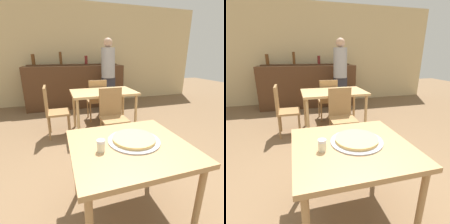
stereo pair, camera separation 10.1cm
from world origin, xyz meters
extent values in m
plane|color=brown|center=(0.00, 0.00, 0.00)|extent=(16.00, 16.00, 0.00)
cube|color=#D1B784|center=(0.00, 4.23, 1.40)|extent=(8.00, 0.05, 2.80)
cube|color=#A87F51|center=(0.00, 0.00, 0.71)|extent=(0.95, 0.87, 0.04)
cylinder|color=#A87F51|center=(0.41, -0.38, 0.34)|extent=(0.05, 0.05, 0.69)
cylinder|color=#A87F51|center=(-0.41, 0.38, 0.34)|extent=(0.05, 0.05, 0.69)
cylinder|color=#A87F51|center=(0.41, 0.38, 0.34)|extent=(0.05, 0.05, 0.69)
cube|color=tan|center=(0.30, 1.93, 0.75)|extent=(1.17, 0.76, 0.04)
cylinder|color=tan|center=(-0.22, 1.61, 0.37)|extent=(0.05, 0.05, 0.73)
cylinder|color=tan|center=(0.83, 1.61, 0.37)|extent=(0.05, 0.05, 0.73)
cylinder|color=tan|center=(-0.22, 2.25, 0.37)|extent=(0.05, 0.05, 0.73)
cylinder|color=tan|center=(0.83, 2.25, 0.37)|extent=(0.05, 0.05, 0.73)
cube|color=#4C2D19|center=(0.00, 3.73, 0.57)|extent=(2.60, 0.56, 1.13)
cube|color=#4C2D19|center=(0.00, 3.87, 1.15)|extent=(2.39, 0.24, 0.03)
cylinder|color=#5B3314|center=(-1.02, 3.87, 1.29)|extent=(0.09, 0.09, 0.26)
cylinder|color=#5B3314|center=(-0.34, 3.87, 1.32)|extent=(0.07, 0.07, 0.32)
cylinder|color=maroon|center=(0.34, 3.87, 1.27)|extent=(0.08, 0.08, 0.22)
cylinder|color=maroon|center=(1.02, 3.87, 1.28)|extent=(0.08, 0.08, 0.23)
cube|color=olive|center=(0.30, 1.30, 0.44)|extent=(0.40, 0.40, 0.04)
cube|color=olive|center=(0.30, 1.49, 0.68)|extent=(0.38, 0.04, 0.46)
cylinder|color=olive|center=(0.13, 1.13, 0.21)|extent=(0.03, 0.03, 0.42)
cylinder|color=olive|center=(0.47, 1.13, 0.21)|extent=(0.03, 0.03, 0.42)
cylinder|color=olive|center=(0.13, 1.47, 0.21)|extent=(0.03, 0.03, 0.42)
cylinder|color=olive|center=(0.47, 1.47, 0.21)|extent=(0.03, 0.03, 0.42)
cube|color=olive|center=(0.30, 2.56, 0.44)|extent=(0.40, 0.40, 0.04)
cube|color=olive|center=(0.30, 2.38, 0.68)|extent=(0.38, 0.04, 0.46)
cylinder|color=olive|center=(0.47, 2.73, 0.21)|extent=(0.03, 0.03, 0.42)
cylinder|color=olive|center=(0.13, 2.73, 0.21)|extent=(0.03, 0.03, 0.42)
cylinder|color=olive|center=(0.47, 2.39, 0.21)|extent=(0.03, 0.03, 0.42)
cylinder|color=olive|center=(0.13, 2.39, 0.21)|extent=(0.03, 0.03, 0.42)
cube|color=olive|center=(-0.53, 1.93, 0.44)|extent=(0.40, 0.40, 0.04)
cube|color=olive|center=(-0.72, 1.93, 0.68)|extent=(0.04, 0.38, 0.46)
cylinder|color=olive|center=(-0.36, 1.76, 0.21)|extent=(0.03, 0.03, 0.42)
cylinder|color=olive|center=(-0.36, 2.10, 0.21)|extent=(0.03, 0.03, 0.42)
cylinder|color=olive|center=(-0.70, 1.76, 0.21)|extent=(0.03, 0.03, 0.42)
cylinder|color=olive|center=(-0.70, 2.10, 0.21)|extent=(0.03, 0.03, 0.42)
cylinder|color=#A3A3A8|center=(0.05, 0.04, 0.73)|extent=(0.44, 0.44, 0.01)
cylinder|color=#E0B266|center=(0.05, 0.04, 0.75)|extent=(0.36, 0.36, 0.02)
cylinder|color=beige|center=(-0.25, -0.03, 0.76)|extent=(0.06, 0.06, 0.07)
cylinder|color=silver|center=(-0.25, -0.03, 0.81)|extent=(0.06, 0.06, 0.02)
cube|color=#2D2D38|center=(0.76, 3.15, 0.43)|extent=(0.32, 0.18, 0.86)
cylinder|color=#9E9EA3|center=(0.76, 3.15, 1.22)|extent=(0.34, 0.34, 0.72)
sphere|color=tan|center=(0.76, 3.15, 1.69)|extent=(0.22, 0.22, 0.22)
camera|label=1|loc=(-0.52, -1.16, 1.42)|focal=28.00mm
camera|label=2|loc=(-0.43, -1.19, 1.42)|focal=28.00mm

